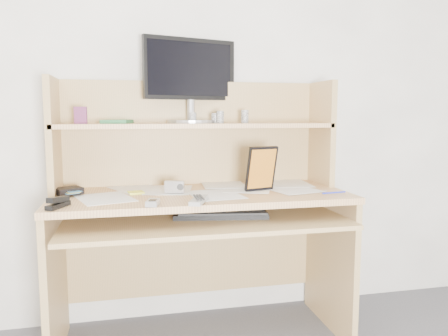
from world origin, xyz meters
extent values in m
cube|color=white|center=(0.00, 1.80, 1.25)|extent=(3.60, 0.04, 2.50)
cube|color=tan|center=(0.00, 1.48, 0.73)|extent=(1.40, 0.60, 0.03)
cube|color=tan|center=(-0.68, 1.48, 0.36)|extent=(0.03, 0.56, 0.72)
cube|color=tan|center=(0.68, 1.48, 0.36)|extent=(0.03, 0.56, 0.72)
cube|color=tan|center=(0.00, 1.77, 0.34)|extent=(1.34, 0.02, 0.41)
cube|color=tan|center=(0.00, 1.36, 0.64)|extent=(1.28, 0.55, 0.02)
cube|color=tan|center=(0.00, 1.77, 1.02)|extent=(1.40, 0.02, 0.55)
cube|color=tan|center=(-0.68, 1.63, 1.02)|extent=(0.03, 0.30, 0.55)
cube|color=tan|center=(0.68, 1.63, 1.02)|extent=(0.03, 0.30, 0.55)
cube|color=tan|center=(0.00, 1.63, 1.07)|extent=(1.38, 0.30, 0.02)
cube|color=white|center=(0.00, 1.48, 0.75)|extent=(1.32, 0.54, 0.01)
cube|color=black|center=(0.07, 1.38, 0.66)|extent=(0.46, 0.22, 0.02)
cube|color=black|center=(0.07, 1.38, 0.68)|extent=(0.42, 0.21, 0.01)
cube|color=gray|center=(-0.06, 1.22, 0.76)|extent=(0.11, 0.18, 0.02)
cube|color=#BCBDBF|center=(-0.25, 1.22, 0.77)|extent=(0.07, 0.10, 0.02)
cube|color=black|center=(-0.62, 1.26, 0.78)|extent=(0.09, 0.13, 0.04)
cube|color=black|center=(-0.62, 1.55, 0.77)|extent=(0.15, 0.14, 0.03)
cube|color=yellow|center=(-0.31, 1.52, 0.75)|extent=(0.08, 0.08, 0.01)
cube|color=#A4A3A5|center=(-0.13, 1.48, 0.78)|extent=(0.10, 0.06, 0.06)
cube|color=black|center=(0.29, 1.43, 0.87)|extent=(0.15, 0.06, 0.22)
cylinder|color=#1A29C5|center=(0.60, 1.29, 0.76)|extent=(0.13, 0.03, 0.01)
cube|color=maroon|center=(-0.56, 1.61, 1.12)|extent=(0.06, 0.03, 0.08)
cube|color=#338058|center=(-0.39, 1.68, 1.09)|extent=(0.16, 0.20, 0.02)
cylinder|color=black|center=(-0.01, 1.66, 1.11)|extent=(0.04, 0.04, 0.05)
cylinder|color=white|center=(0.12, 1.62, 1.11)|extent=(0.04, 0.04, 0.06)
cylinder|color=black|center=(0.10, 1.65, 1.11)|extent=(0.05, 0.05, 0.05)
cylinder|color=white|center=(0.26, 1.65, 1.12)|extent=(0.05, 0.05, 0.07)
cylinder|color=#AFB0B4|center=(-0.01, 1.69, 1.09)|extent=(0.25, 0.25, 0.02)
cylinder|color=#AFB0B4|center=(-0.01, 1.70, 1.15)|extent=(0.04, 0.04, 0.11)
cube|color=black|center=(-0.01, 1.72, 1.36)|extent=(0.50, 0.16, 0.32)
cube|color=black|center=(-0.01, 1.71, 1.36)|extent=(0.45, 0.12, 0.27)
camera|label=1|loc=(-0.35, -0.57, 1.12)|focal=35.00mm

